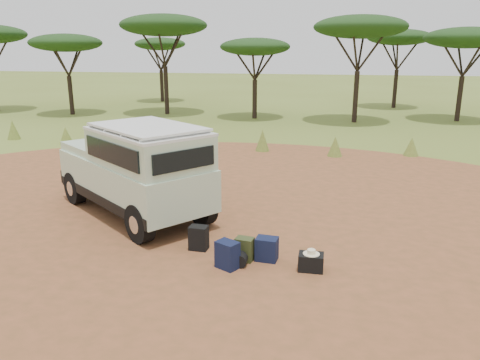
% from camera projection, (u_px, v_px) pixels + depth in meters
% --- Properties ---
extents(ground, '(140.00, 140.00, 0.00)m').
position_uv_depth(ground, '(205.00, 226.00, 11.42)').
color(ground, olive).
rests_on(ground, ground).
extents(dirt_clearing, '(23.00, 23.00, 0.01)m').
position_uv_depth(dirt_clearing, '(205.00, 225.00, 11.42)').
color(dirt_clearing, brown).
rests_on(dirt_clearing, ground).
extents(grass_fringe, '(36.60, 1.60, 0.90)m').
position_uv_depth(grass_fringe, '(265.00, 142.00, 19.46)').
color(grass_fringe, olive).
rests_on(grass_fringe, ground).
extents(acacia_treeline, '(46.70, 13.20, 6.26)m').
position_uv_depth(acacia_treeline, '(304.00, 36.00, 28.62)').
color(acacia_treeline, black).
rests_on(acacia_treeline, ground).
extents(safari_vehicle, '(5.10, 4.55, 2.42)m').
position_uv_depth(safari_vehicle, '(136.00, 171.00, 11.87)').
color(safari_vehicle, '#B6CFB0').
rests_on(safari_vehicle, ground).
extents(walking_staff, '(0.38, 0.32, 1.47)m').
position_uv_depth(walking_staff, '(93.00, 178.00, 12.87)').
color(walking_staff, maroon).
rests_on(walking_staff, ground).
extents(backpack_black, '(0.40, 0.30, 0.53)m').
position_uv_depth(backpack_black, '(199.00, 238.00, 10.00)').
color(backpack_black, black).
rests_on(backpack_black, ground).
extents(backpack_navy, '(0.52, 0.47, 0.56)m').
position_uv_depth(backpack_navy, '(227.00, 255.00, 9.14)').
color(backpack_navy, '#111B37').
rests_on(backpack_navy, ground).
extents(backpack_olive, '(0.39, 0.31, 0.50)m').
position_uv_depth(backpack_olive, '(244.00, 249.00, 9.47)').
color(backpack_olive, '#323F1D').
rests_on(backpack_olive, ground).
extents(duffel_navy, '(0.46, 0.36, 0.49)m').
position_uv_depth(duffel_navy, '(267.00, 249.00, 9.49)').
color(duffel_navy, '#111B37').
rests_on(duffel_navy, ground).
extents(hard_case, '(0.49, 0.35, 0.34)m').
position_uv_depth(hard_case, '(311.00, 262.00, 9.08)').
color(hard_case, black).
rests_on(hard_case, ground).
extents(stuff_sack, '(0.29, 0.29, 0.28)m').
position_uv_depth(stuff_sack, '(240.00, 260.00, 9.27)').
color(stuff_sack, black).
rests_on(stuff_sack, ground).
extents(safari_hat, '(0.32, 0.32, 0.09)m').
position_uv_depth(safari_hat, '(311.00, 252.00, 9.02)').
color(safari_hat, beige).
rests_on(safari_hat, hard_case).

